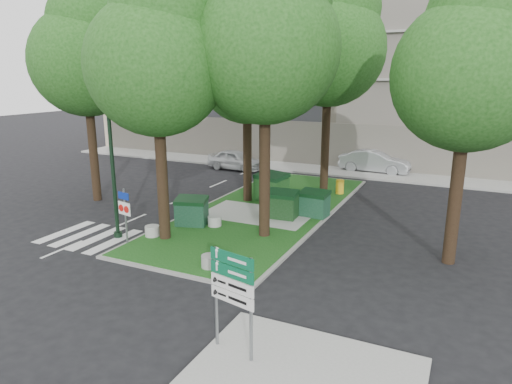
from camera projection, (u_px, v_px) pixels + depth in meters
The scene contains 26 objects.
ground at pixel (158, 270), 15.67m from camera, with size 120.00×120.00×0.00m, color black.
median_island at pixel (266, 210), 22.45m from camera, with size 6.00×16.00×0.12m, color #154614.
median_kerb at pixel (266, 210), 22.45m from camera, with size 6.30×16.30×0.10m, color gray.
sidewalk_corner at pixel (301, 381), 9.90m from camera, with size 5.00×4.00×0.12m, color #999993.
building_sidewalk at pixel (321, 170), 31.84m from camera, with size 42.00×3.00×0.12m, color #999993.
zebra_crossing at pixel (105, 240), 18.54m from camera, with size 5.00×3.00×0.01m, color silver.
apartment_building at pixel (353, 55), 36.42m from camera, with size 41.00×12.00×16.00m, color tan.
tree_median_near_left at pixel (158, 52), 16.66m from camera, with size 5.20×5.20×10.53m.
tree_median_near_right at pixel (268, 34), 16.80m from camera, with size 5.60×5.60×11.46m.
tree_median_mid at pixel (249, 65), 22.23m from camera, with size 4.80×4.80×9.99m.
tree_median_far at pixel (331, 38), 23.19m from camera, with size 5.80×5.80×11.93m.
tree_street_left at pixel (86, 51), 22.54m from camera, with size 5.40×5.40×11.00m.
tree_street_right at pixel (474, 60), 14.58m from camera, with size 5.00×5.00×10.06m.
dumpster_a at pixel (192, 211), 19.92m from camera, with size 1.57×1.29×1.26m.
dumpster_b at pixel (271, 187), 23.67m from camera, with size 1.90×1.60×1.51m.
dumpster_c at pixel (282, 205), 20.88m from camera, with size 1.46×1.07×1.30m.
dumpster_d at pixel (314, 204), 21.17m from camera, with size 1.40×1.04×1.23m.
bollard_left at pixel (152, 231), 18.60m from camera, with size 0.59×0.59×0.42m, color #ABAAA5.
bollard_right at pixel (210, 261), 15.59m from camera, with size 0.59×0.59×0.42m, color gray.
bollard_mid at pixel (215, 221), 19.85m from camera, with size 0.59×0.59×0.42m, color #A9AAA5.
litter_bin at pixel (340, 187), 25.18m from camera, with size 0.44×0.44×0.77m, color yellow.
street_lamp at pixel (111, 144), 17.89m from camera, with size 0.49×0.49×6.17m.
traffic_sign_pole at pixel (125, 209), 17.56m from camera, with size 0.68×0.19×2.31m.
directional_sign at pixel (233, 287), 10.44m from camera, with size 1.24×0.34×2.54m.
car_white at pixel (236, 160), 32.01m from camera, with size 1.67×4.14×1.41m, color silver.
car_silver at pixel (375, 161), 31.09m from camera, with size 1.64×4.71×1.55m, color #A0A4A8.
Camera 1 is at (9.27, -11.65, 6.53)m, focal length 32.00 mm.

